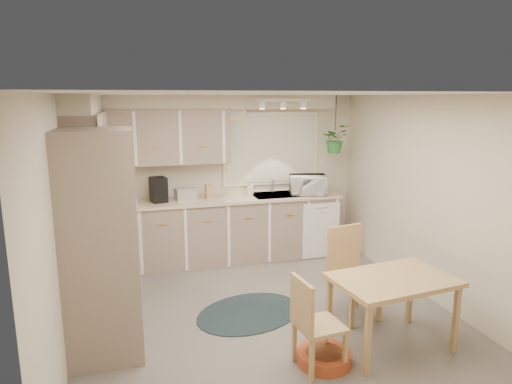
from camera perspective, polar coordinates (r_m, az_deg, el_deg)
floor at (r=5.28m, az=1.32°, el=-14.85°), size 4.20×4.20×0.00m
ceiling at (r=4.72m, az=1.46°, el=12.17°), size 4.20×4.20×0.00m
wall_back at (r=6.86m, az=-3.75°, el=1.94°), size 4.00×0.04×2.40m
wall_front at (r=3.02m, az=13.35°, el=-11.28°), size 4.00×0.04×2.40m
wall_left at (r=4.70m, az=-22.66°, el=-3.52°), size 0.04×4.20×2.40m
wall_right at (r=5.76m, az=20.77°, el=-0.69°), size 0.04×4.20×2.40m
base_cab_left at (r=5.73m, az=-18.04°, el=-8.38°), size 0.60×1.85×0.90m
base_cab_back at (r=6.71m, az=-4.81°, el=-4.90°), size 3.60×0.60×0.90m
counter_left at (r=5.59m, az=-18.25°, el=-3.84°), size 0.64×1.89×0.04m
counter_back at (r=6.58m, az=-4.87°, el=-0.99°), size 3.64×0.64×0.04m
oven_stack at (r=4.35m, az=-18.81°, el=-6.48°), size 0.65×0.65×2.10m
wall_oven_face at (r=4.34m, az=-14.57°, el=-6.26°), size 0.02×0.56×0.58m
upper_cab_left at (r=5.56m, az=-20.18°, el=5.45°), size 0.35×2.00×0.75m
upper_cab_back at (r=6.47m, az=-12.25°, el=6.69°), size 2.00×0.35×0.75m
soffit_left at (r=5.54m, az=-20.80°, el=10.32°), size 0.30×2.00×0.20m
soffit_back at (r=6.57m, az=-5.34°, el=11.13°), size 3.60×0.30×0.20m
cooktop at (r=5.03m, az=-18.41°, el=-5.27°), size 0.52×0.58×0.02m
range_hood at (r=4.92m, az=-18.98°, el=-0.21°), size 0.40×0.60×0.14m
window_blinds at (r=6.95m, az=1.93°, el=5.42°), size 1.40×0.02×1.00m
window_frame at (r=6.96m, az=1.91°, el=5.42°), size 1.50×0.02×1.10m
sink at (r=6.81m, az=2.58°, el=-0.69°), size 0.70×0.48×0.10m
dishwasher_front at (r=6.86m, az=8.14°, el=-4.81°), size 0.58×0.02×0.83m
track_light_bar at (r=6.41m, az=3.41°, el=11.41°), size 0.80×0.04×0.04m
wall_clock at (r=6.77m, az=-2.55°, el=10.16°), size 0.30×0.03×0.30m
dining_table at (r=4.69m, az=16.55°, el=-14.19°), size 1.20×0.87×0.70m
chair_left at (r=4.19m, az=7.98°, el=-15.90°), size 0.44×0.44×0.86m
chair_back at (r=5.10m, az=12.31°, el=-10.04°), size 0.55×0.55×0.99m
braided_rug at (r=5.27m, az=-0.88°, el=-14.85°), size 1.50×1.32×0.01m
pet_bed at (r=4.43m, az=8.51°, el=-19.75°), size 0.64×0.64×0.11m
microwave at (r=6.83m, az=6.50°, el=1.16°), size 0.58×0.41×0.36m
soap_bottle at (r=6.83m, az=-0.73°, el=0.12°), size 0.13×0.22×0.10m
hanging_plant at (r=6.91m, az=9.83°, el=6.18°), size 0.50×0.53×0.33m
coffee_maker at (r=6.45m, az=-12.08°, el=0.29°), size 0.25×0.28×0.35m
toaster at (r=6.52m, az=-8.82°, el=-0.25°), size 0.32×0.23×0.17m
knife_block at (r=6.59m, az=-5.94°, el=0.07°), size 0.10×0.10×0.20m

